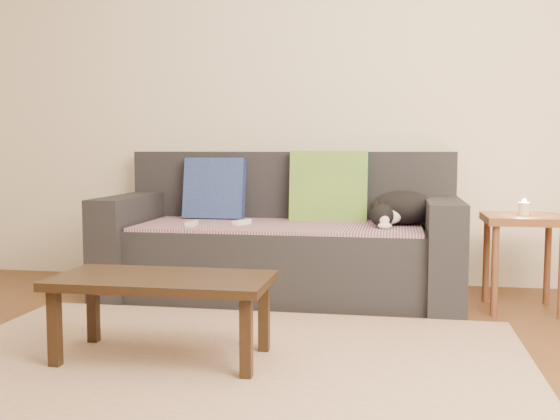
{
  "coord_description": "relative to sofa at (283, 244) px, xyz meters",
  "views": [
    {
      "loc": [
        0.68,
        -2.34,
        0.88
      ],
      "look_at": [
        0.05,
        1.2,
        0.55
      ],
      "focal_mm": 42.0,
      "sensor_mm": 36.0,
      "label": 1
    }
  ],
  "objects": [
    {
      "name": "cushion_green",
      "position": [
        0.27,
        0.17,
        0.32
      ],
      "size": [
        0.48,
        0.17,
        0.49
      ],
      "primitive_type": "cube",
      "rotation": [
        -0.11,
        0.0,
        0.0
      ],
      "color": "#0B4C38",
      "rests_on": "throw_blanket"
    },
    {
      "name": "back_wall",
      "position": [
        0.0,
        0.43,
        0.99
      ],
      "size": [
        4.5,
        0.04,
        2.6
      ],
      "primitive_type": "cube",
      "color": "beige",
      "rests_on": "ground"
    },
    {
      "name": "ground",
      "position": [
        0.0,
        -1.57,
        -0.31
      ],
      "size": [
        4.5,
        4.5,
        0.0
      ],
      "primitive_type": "plane",
      "color": "brown",
      "rests_on": "ground"
    },
    {
      "name": "rug",
      "position": [
        0.0,
        -1.42,
        -0.3
      ],
      "size": [
        2.5,
        1.8,
        0.01
      ],
      "primitive_type": "cube",
      "color": "tan",
      "rests_on": "ground"
    },
    {
      "name": "wii_remote_a",
      "position": [
        -0.48,
        -0.3,
        0.15
      ],
      "size": [
        0.04,
        0.15,
        0.03
      ],
      "primitive_type": "cube",
      "rotation": [
        0.0,
        0.0,
        1.58
      ],
      "color": "white",
      "rests_on": "throw_blanket"
    },
    {
      "name": "sofa",
      "position": [
        0.0,
        0.0,
        0.0
      ],
      "size": [
        2.1,
        0.94,
        0.87
      ],
      "color": "#232328",
      "rests_on": "ground"
    },
    {
      "name": "wii_remote_b",
      "position": [
        -0.21,
        -0.18,
        0.15
      ],
      "size": [
        0.09,
        0.15,
        0.03
      ],
      "primitive_type": "cube",
      "rotation": [
        0.0,
        0.0,
        1.2
      ],
      "color": "white",
      "rests_on": "throw_blanket"
    },
    {
      "name": "cat",
      "position": [
        0.71,
        -0.01,
        0.23
      ],
      "size": [
        0.49,
        0.46,
        0.2
      ],
      "rotation": [
        0.0,
        0.0,
        0.37
      ],
      "color": "black",
      "rests_on": "throw_blanket"
    },
    {
      "name": "throw_blanket",
      "position": [
        0.0,
        -0.09,
        0.12
      ],
      "size": [
        1.66,
        0.74,
        0.02
      ],
      "primitive_type": "cube",
      "color": "#422D54",
      "rests_on": "sofa"
    },
    {
      "name": "cushion_navy",
      "position": [
        -0.48,
        0.17,
        0.32
      ],
      "size": [
        0.39,
        0.17,
        0.4
      ],
      "primitive_type": "cube",
      "rotation": [
        -0.2,
        0.0,
        0.0
      ],
      "color": "navy",
      "rests_on": "throw_blanket"
    },
    {
      "name": "coffee_table",
      "position": [
        -0.27,
        -1.37,
        0.0
      ],
      "size": [
        0.9,
        0.45,
        0.36
      ],
      "color": "black",
      "rests_on": "rug"
    },
    {
      "name": "candle",
      "position": [
        1.37,
        -0.18,
        0.25
      ],
      "size": [
        0.06,
        0.06,
        0.09
      ],
      "color": "beige",
      "rests_on": "side_table"
    },
    {
      "name": "side_table",
      "position": [
        1.37,
        -0.18,
        0.12
      ],
      "size": [
        0.42,
        0.42,
        0.53
      ],
      "color": "brown",
      "rests_on": "ground"
    }
  ]
}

